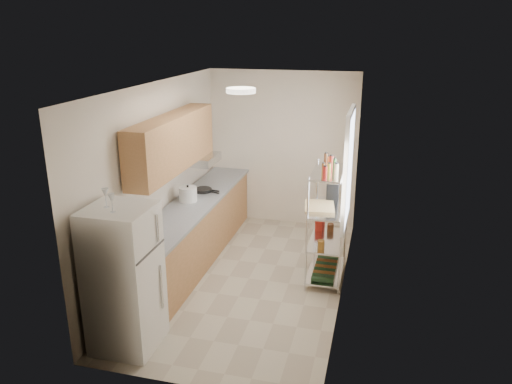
% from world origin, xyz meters
% --- Properties ---
extents(room, '(2.52, 4.42, 2.62)m').
position_xyz_m(room, '(0.00, 0.00, 1.30)').
color(room, '#BDB199').
rests_on(room, ground).
extents(counter_run, '(0.63, 3.51, 0.90)m').
position_xyz_m(counter_run, '(-0.92, 0.44, 0.45)').
color(counter_run, '#BB804F').
rests_on(counter_run, ground).
extents(upper_cabinets, '(0.33, 2.20, 0.72)m').
position_xyz_m(upper_cabinets, '(-1.05, 0.10, 1.81)').
color(upper_cabinets, '#BB804F').
rests_on(upper_cabinets, room).
extents(range_hood, '(0.50, 0.60, 0.12)m').
position_xyz_m(range_hood, '(-1.00, 0.90, 1.39)').
color(range_hood, '#B7BABC').
rests_on(range_hood, room).
extents(window, '(0.06, 1.00, 1.46)m').
position_xyz_m(window, '(1.23, 0.35, 1.55)').
color(window, white).
rests_on(window, room).
extents(bakers_rack, '(0.45, 0.90, 1.73)m').
position_xyz_m(bakers_rack, '(1.00, 0.30, 1.11)').
color(bakers_rack, silver).
rests_on(bakers_rack, ground).
extents(ceiling_dome, '(0.34, 0.34, 0.05)m').
position_xyz_m(ceiling_dome, '(0.00, -0.30, 2.57)').
color(ceiling_dome, white).
rests_on(ceiling_dome, room).
extents(refrigerator, '(0.65, 0.65, 1.57)m').
position_xyz_m(refrigerator, '(-0.87, -1.73, 0.79)').
color(refrigerator, white).
rests_on(refrigerator, ground).
extents(wine_glass_a, '(0.07, 0.07, 0.20)m').
position_xyz_m(wine_glass_a, '(-0.98, -1.75, 1.67)').
color(wine_glass_a, silver).
rests_on(wine_glass_a, refrigerator).
extents(wine_glass_b, '(0.07, 0.07, 0.19)m').
position_xyz_m(wine_glass_b, '(-0.85, -1.85, 1.66)').
color(wine_glass_b, silver).
rests_on(wine_glass_b, refrigerator).
extents(rice_cooker, '(0.26, 0.26, 0.21)m').
position_xyz_m(rice_cooker, '(-1.00, 0.40, 1.00)').
color(rice_cooker, white).
rests_on(rice_cooker, counter_run).
extents(frying_pan_large, '(0.33, 0.33, 0.05)m').
position_xyz_m(frying_pan_large, '(-0.94, 0.85, 0.92)').
color(frying_pan_large, black).
rests_on(frying_pan_large, counter_run).
extents(frying_pan_small, '(0.24, 0.24, 0.04)m').
position_xyz_m(frying_pan_small, '(-0.95, 0.90, 0.92)').
color(frying_pan_small, black).
rests_on(frying_pan_small, counter_run).
extents(cutting_board, '(0.44, 0.54, 0.03)m').
position_xyz_m(cutting_board, '(0.89, 0.27, 1.03)').
color(cutting_board, tan).
rests_on(cutting_board, bakers_rack).
extents(espresso_machine, '(0.16, 0.24, 0.28)m').
position_xyz_m(espresso_machine, '(1.02, 0.63, 1.15)').
color(espresso_machine, black).
rests_on(espresso_machine, bakers_rack).
extents(storage_bag, '(0.12, 0.16, 0.16)m').
position_xyz_m(storage_bag, '(0.86, 0.63, 0.64)').
color(storage_bag, maroon).
rests_on(storage_bag, bakers_rack).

